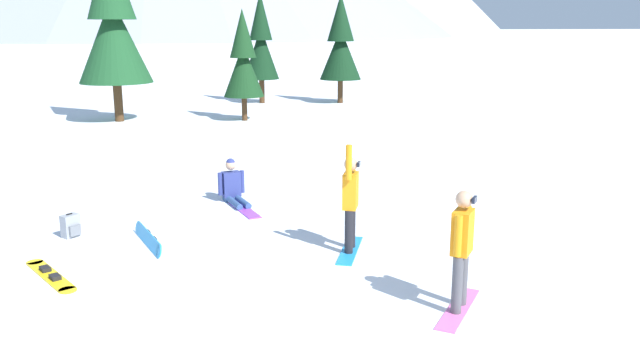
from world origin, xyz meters
The scene contains 11 objects.
ground_plane centered at (0.00, 0.00, 0.00)m, with size 800.00×800.00×0.00m, color white.
snowboarder_foreground centered at (3.43, -0.14, 0.93)m, with size 1.11×1.44×1.76m.
snowboarder_midground centered at (2.40, 2.53, 0.94)m, with size 0.78×1.52×1.99m.
snowboarder_background centered at (0.45, 6.17, 0.35)m, with size 0.89×1.78×0.99m.
loose_snowboard_far_spare centered at (-2.65, 2.12, 0.02)m, with size 1.19×1.71×0.09m.
loose_snowboard_near_left centered at (-1.21, 3.44, 0.13)m, with size 0.67×1.71×0.25m.
backpack_grey centered at (-2.72, 4.16, 0.21)m, with size 0.38×0.38×0.47m.
pine_tree_broad centered at (1.32, 19.07, 2.50)m, with size 1.68×1.68×4.58m.
pine_tree_slender centered at (2.50, 25.11, 3.02)m, with size 1.79×1.79×5.55m.
pine_tree_leaning centered at (6.46, 24.50, 2.97)m, with size 2.09×2.09×5.45m.
pine_tree_tall centered at (-3.87, 19.68, 3.96)m, with size 2.96×2.96×7.26m.
Camera 1 is at (0.10, -8.34, 4.00)m, focal length 36.56 mm.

